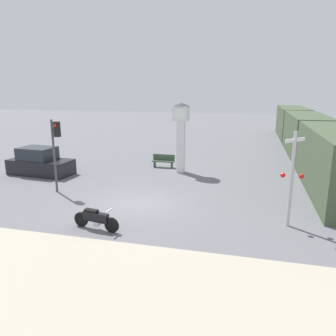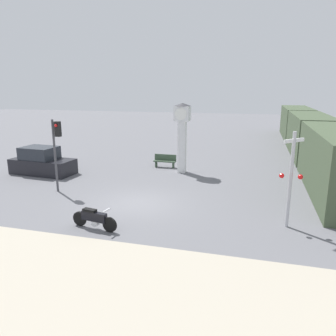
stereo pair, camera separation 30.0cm
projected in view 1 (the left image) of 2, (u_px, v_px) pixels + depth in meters
ground_plane at (138, 204)px, 16.18m from camera, size 120.00×120.00×0.00m
sidewalk_strip at (53, 287)px, 9.33m from camera, size 36.00×6.00×0.10m
motorcycle at (96, 219)px, 13.15m from camera, size 2.08×0.55×0.92m
clock_tower at (181, 127)px, 21.53m from camera, size 1.15×1.15×4.63m
freight_train at (306, 135)px, 27.69m from camera, size 2.80×31.67×3.40m
traffic_light at (56, 143)px, 17.33m from camera, size 0.50×0.35×3.96m
railroad_crossing_signal at (292, 176)px, 13.08m from camera, size 0.90×0.82×3.94m
bench at (163, 161)px, 23.50m from camera, size 1.60×0.44×0.92m
parked_car at (40, 163)px, 21.54m from camera, size 4.32×2.11×1.80m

